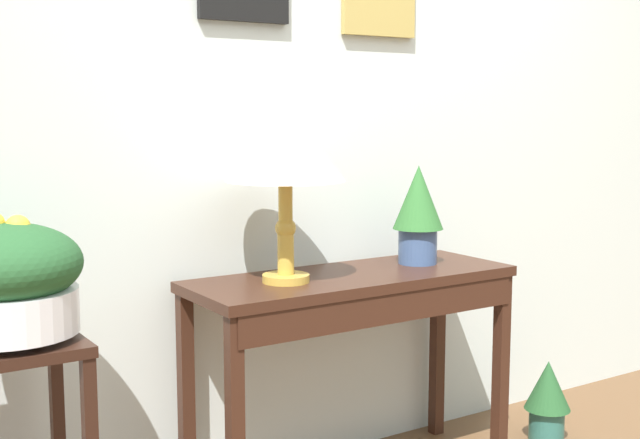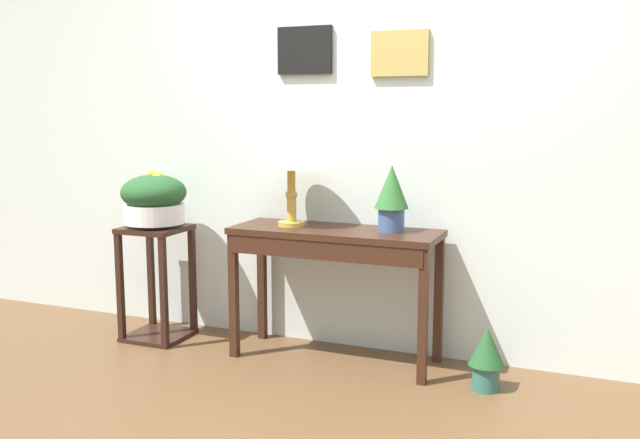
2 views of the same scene
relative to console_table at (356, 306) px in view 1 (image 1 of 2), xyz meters
The scene contains 6 objects.
back_wall_with_art 0.84m from the console_table, 66.65° to the left, with size 9.00×0.13×2.80m.
console_table is the anchor object (origin of this frame).
table_lamp 0.60m from the console_table, behind, with size 0.39×0.39×0.57m.
potted_plant_on_console 0.44m from the console_table, ahead, with size 0.18×0.18×0.36m.
planter_bowl_wide 1.16m from the console_table, behind, with size 0.39×0.39×0.34m.
potted_plant_floor 0.97m from the console_table, ahead, with size 0.18×0.18×0.33m.
Camera 1 is at (-1.76, -1.05, 1.30)m, focal length 47.00 mm.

